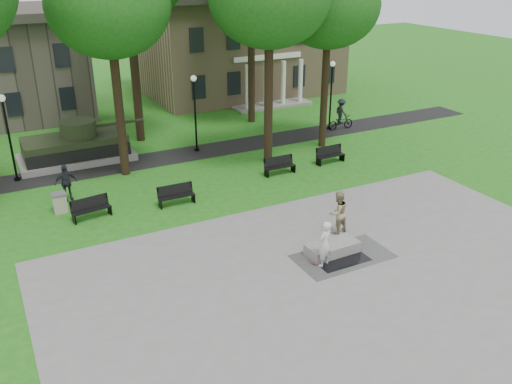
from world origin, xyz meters
TOP-DOWN VIEW (x-y plane):
  - ground at (0.00, 0.00)m, footprint 120.00×120.00m
  - plaza at (0.00, -5.00)m, footprint 22.00×16.00m
  - footpath at (0.00, 12.00)m, footprint 44.00×2.60m
  - building_right at (10.00, 26.00)m, footprint 17.00×12.00m
  - tree_1 at (-4.50, 10.50)m, footprint 6.20×6.20m
  - tree_3 at (8.00, 9.50)m, footprint 6.00×6.00m
  - lamp_left at (-10.00, 12.30)m, footprint 0.36×0.36m
  - lamp_mid at (0.50, 12.30)m, footprint 0.36×0.36m
  - lamp_right at (10.50, 12.30)m, footprint 0.36×0.36m
  - tank_monument at (-6.46, 14.00)m, footprint 7.45×3.40m
  - puddle at (0.72, -2.78)m, footprint 2.20×1.20m
  - concrete_block at (0.70, -2.15)m, footprint 2.22×1.04m
  - skateboard at (-0.14, -2.48)m, footprint 0.79×0.24m
  - skateboarder at (-0.16, -2.77)m, footprint 0.82×0.69m
  - friend_watching at (1.91, -0.75)m, footprint 1.04×0.86m
  - pedestrian_walker at (-7.99, 8.37)m, footprint 1.16×0.62m
  - cyclist at (11.14, 11.88)m, footprint 2.00×1.14m
  - park_bench_0 at (-7.37, 5.77)m, footprint 1.85×0.77m
  - park_bench_1 at (-3.35, 5.39)m, footprint 1.81×0.56m
  - park_bench_2 at (3.14, 6.53)m, footprint 1.80×0.54m
  - park_bench_3 at (6.67, 6.72)m, footprint 1.81×0.58m
  - trash_bin at (-8.55, 7.11)m, footprint 0.66×0.66m

SIDE VIEW (x-z plane):
  - ground at x=0.00m, z-range 0.00..0.00m
  - footpath at x=0.00m, z-range 0.00..0.01m
  - plaza at x=0.00m, z-range 0.00..0.02m
  - puddle at x=0.72m, z-range 0.02..0.02m
  - skateboard at x=-0.14m, z-range 0.02..0.09m
  - concrete_block at x=0.70m, z-range 0.02..0.47m
  - trash_bin at x=-8.55m, z-range 0.01..0.97m
  - park_bench_0 at x=-7.37m, z-range 0.02..1.02m
  - park_bench_1 at x=-3.35m, z-range 0.02..1.02m
  - park_bench_2 at x=3.14m, z-range 0.02..1.02m
  - park_bench_3 at x=6.67m, z-range 0.02..1.02m
  - tank_monument at x=-6.46m, z-range -0.34..2.06m
  - cyclist at x=11.14m, z-range -0.20..1.98m
  - pedestrian_walker at x=-7.99m, z-range 0.00..1.88m
  - skateboarder at x=-0.16m, z-range 0.02..1.93m
  - friend_watching at x=1.91m, z-range 0.02..1.97m
  - lamp_left at x=-10.00m, z-range 0.43..5.16m
  - lamp_mid at x=0.50m, z-range 0.43..5.16m
  - lamp_right at x=10.50m, z-range 0.43..5.16m
  - building_right at x=10.00m, z-range 0.04..8.64m
  - tree_3 at x=8.00m, z-range 3.00..14.19m
  - tree_1 at x=-4.50m, z-range 3.14..14.77m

